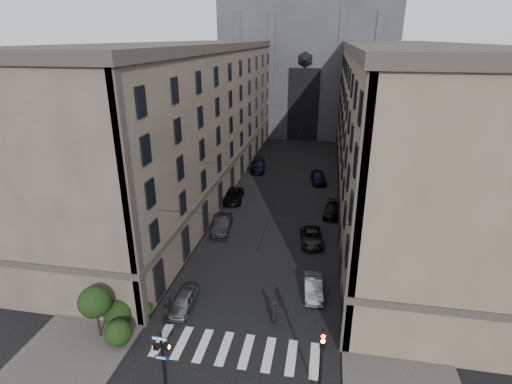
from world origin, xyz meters
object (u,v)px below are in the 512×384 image
Objects in this scene: car_left_near at (184,302)px; car_right_midfar at (332,211)px; car_left_midfar at (233,196)px; car_right_midnear at (312,237)px; pedestrian_signal_left at (162,354)px; traffic_light_right at (322,357)px; car_right_near at (313,287)px; car_right_far at (318,177)px; pedestrian at (274,313)px; gothic_tower at (309,45)px; car_left_midnear at (222,225)px; car_left_far at (258,166)px.

car_right_midfar is at bearing 60.39° from car_left_near.
car_left_midfar is 13.95m from car_right_midnear.
pedestrian_signal_left is at bearing -90.95° from car_left_midfar.
traffic_light_right reaches higher than car_right_midnear.
car_right_near is 8.73m from car_right_midnear.
pedestrian is (-2.00, -31.17, 0.18)m from car_right_far.
gothic_tower is 48.33m from car_left_midfar.
car_right_midnear is 7.36m from car_right_midfar.
car_right_far reaches higher than car_right_midnear.
traffic_light_right is 1.06× the size of car_left_midnear.
car_left_far is at bearing 104.81° from traffic_light_right.
car_left_far is 24.11m from car_right_midnear.
car_right_far is (0.00, 18.29, 0.18)m from car_right_midnear.
car_right_midfar reaches higher than car_right_midnear.
car_right_near is at bearing 52.14° from pedestrian_signal_left.
car_left_midnear reaches higher than car_right_midfar.
car_left_midfar reaches higher than car_left_near.
pedestrian_signal_left is 38.48m from car_right_far.
gothic_tower is 11.79× the size of car_left_midnear.
car_left_midfar is at bearing 115.83° from car_right_near.
traffic_light_right is at bearing -73.63° from car_left_midfar.
traffic_light_right is 0.95× the size of car_left_far.
car_right_far is at bearing 105.45° from car_right_midfar.
car_left_near is 0.68× the size of car_left_far.
car_left_midfar is 0.96× the size of car_left_far.
car_right_midfar is at bearing -16.39° from car_left_midfar.
car_right_far is (-1.40, 37.25, -2.47)m from traffic_light_right.
gothic_tower is 15.56× the size of car_left_near.
car_left_midfar is at bearing 130.95° from car_right_midnear.
pedestrian_signal_left is 8.76m from pedestrian.
car_left_midnear reaches higher than car_right_near.
car_left_near is at bearing -133.46° from car_right_midnear.
car_right_midnear is (10.40, -9.29, -0.08)m from car_left_midfar.
traffic_light_right reaches higher than car_right_far.
car_left_midnear is at bearing 95.22° from pedestrian_signal_left.
car_right_near is (-0.82, 10.25, -2.62)m from traffic_light_right.
car_right_midnear is at bearing 88.26° from car_right_near.
gothic_tower is at bearing 94.38° from traffic_light_right.
pedestrian_signal_left is 0.90× the size of car_right_midfar.
gothic_tower is 11.15× the size of traffic_light_right.
car_left_midnear is 1.11× the size of car_right_midfar.
car_left_near is at bearing -164.71° from car_right_near.
car_left_far is (-10.87, 41.14, -2.50)m from traffic_light_right.
traffic_light_right is at bearing -80.75° from car_left_far.
car_right_near reaches higher than car_right_midfar.
car_left_midnear is at bearing -90.64° from car_left_midfar.
car_right_near reaches higher than car_left_near.
car_left_far reaches higher than car_left_midfar.
car_left_midnear is 0.90× the size of car_left_far.
traffic_light_right is (5.60, -73.04, -14.51)m from gothic_tower.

